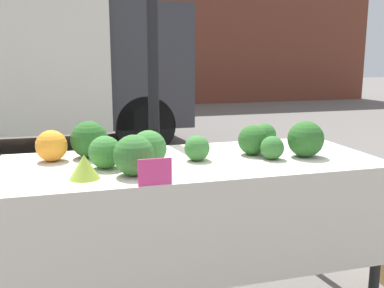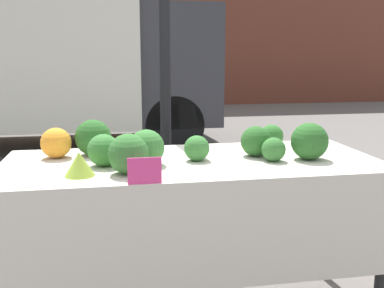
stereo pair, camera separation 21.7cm
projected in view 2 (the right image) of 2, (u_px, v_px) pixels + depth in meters
The scene contains 16 objects.
building_facade at pixel (124, 13), 11.34m from camera, with size 16.00×0.60×4.68m.
tent_pole at pixel (165, 78), 2.84m from camera, with size 0.07×0.07×2.36m.
parked_truck at pixel (25, 48), 6.29m from camera, with size 5.01×2.08×2.62m.
market_table at pixel (194, 185), 2.15m from camera, with size 1.82×0.76×0.83m.
orange_cauliflower at pixel (56, 143), 2.22m from camera, with size 0.15×0.15×0.15m.
romanesco_head at pixel (79, 164), 1.90m from camera, with size 0.13×0.13×0.10m.
broccoli_head_0 at pixel (274, 149), 2.15m from camera, with size 0.12×0.12×0.12m.
broccoli_head_1 at pixel (272, 136), 2.46m from camera, with size 0.13×0.13×0.13m.
broccoli_head_2 at pixel (197, 148), 2.16m from camera, with size 0.12×0.12×0.12m.
broccoli_head_3 at pixel (310, 141), 2.19m from camera, with size 0.18×0.18×0.18m.
broccoli_head_4 at pixel (104, 150), 2.06m from camera, with size 0.15×0.15×0.15m.
broccoli_head_5 at pixel (128, 154), 1.92m from camera, with size 0.18×0.18×0.18m.
broccoli_head_6 at pixel (93, 138), 2.28m from camera, with size 0.18×0.18×0.18m.
broccoli_head_7 at pixel (256, 141), 2.26m from camera, with size 0.15×0.15×0.15m.
broccoli_head_8 at pixel (146, 147), 2.07m from camera, with size 0.17×0.17×0.17m.
price_sign at pixel (145, 171), 1.78m from camera, with size 0.14×0.01×0.11m.
Camera 2 is at (-0.37, -2.10, 1.34)m, focal length 42.00 mm.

